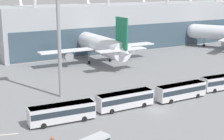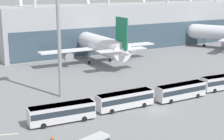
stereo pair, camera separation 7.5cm
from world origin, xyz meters
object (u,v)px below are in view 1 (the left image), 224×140
object	(u,v)px
floodlight_mast	(58,19)
traffic_cone_0	(52,137)
airliner_at_gate_far	(98,44)
shuttle_bus_2	(181,90)
shuttle_bus_1	(125,99)
shuttle_bus_3	(224,81)
shuttle_bus_0	(62,112)

from	to	relation	value
floodlight_mast	traffic_cone_0	bearing A→B (deg)	-115.21
airliner_at_gate_far	shuttle_bus_2	bearing A→B (deg)	178.88
shuttle_bus_1	shuttle_bus_3	size ratio (longest dim) A/B	0.99
shuttle_bus_2	shuttle_bus_3	size ratio (longest dim) A/B	0.99
shuttle_bus_2	floodlight_mast	size ratio (longest dim) A/B	0.42
shuttle_bus_3	floodlight_mast	distance (m)	40.53
airliner_at_gate_far	traffic_cone_0	size ratio (longest dim) A/B	53.99
shuttle_bus_2	shuttle_bus_3	world-z (taller)	same
shuttle_bus_0	floodlight_mast	bearing A→B (deg)	73.54
shuttle_bus_3	floodlight_mast	size ratio (longest dim) A/B	0.42
shuttle_bus_0	shuttle_bus_3	world-z (taller)	same
shuttle_bus_1	floodlight_mast	size ratio (longest dim) A/B	0.42
shuttle_bus_3	floodlight_mast	bearing A→B (deg)	162.83
shuttle_bus_2	shuttle_bus_0	bearing A→B (deg)	178.92
shuttle_bus_1	traffic_cone_0	xyz separation A→B (m)	(-17.45, -6.23, -1.63)
shuttle_bus_1	traffic_cone_0	world-z (taller)	shuttle_bus_1
shuttle_bus_0	shuttle_bus_1	distance (m)	13.47
shuttle_bus_1	traffic_cone_0	bearing A→B (deg)	-159.75
airliner_at_gate_far	shuttle_bus_2	world-z (taller)	airliner_at_gate_far
shuttle_bus_1	shuttle_bus_2	world-z (taller)	same
shuttle_bus_2	traffic_cone_0	bearing A→B (deg)	-170.49
shuttle_bus_3	airliner_at_gate_far	bearing A→B (deg)	110.13
floodlight_mast	airliner_at_gate_far	bearing A→B (deg)	49.45
airliner_at_gate_far	shuttle_bus_2	size ratio (longest dim) A/B	3.32
shuttle_bus_1	floodlight_mast	distance (m)	21.65
airliner_at_gate_far	shuttle_bus_1	size ratio (longest dim) A/B	3.31
airliner_at_gate_far	shuttle_bus_0	world-z (taller)	airliner_at_gate_far
shuttle_bus_0	shuttle_bus_3	bearing A→B (deg)	4.47
floodlight_mast	shuttle_bus_3	bearing A→B (deg)	-21.44
shuttle_bus_0	traffic_cone_0	distance (m)	7.14
shuttle_bus_0	traffic_cone_0	bearing A→B (deg)	-120.81
airliner_at_gate_far	shuttle_bus_3	distance (m)	42.94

